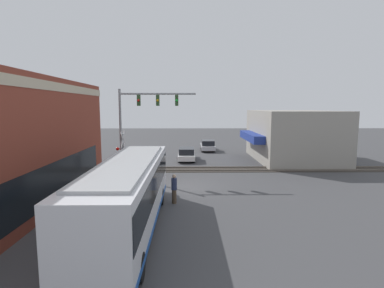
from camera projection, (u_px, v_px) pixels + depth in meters
name	position (u px, v px, depth m)	size (l,w,h in m)	color
ground_plane	(188.00, 187.00, 22.10)	(120.00, 120.00, 0.00)	#424244
shop_building	(292.00, 136.00, 32.87)	(11.29, 9.15, 5.44)	gray
city_bus	(129.00, 192.00, 14.00)	(11.95, 2.59, 3.39)	silver
traffic_signal_gantry	(142.00, 113.00, 25.06)	(0.42, 6.44, 7.34)	gray
crossing_signal	(123.00, 149.00, 25.48)	(1.41, 1.18, 3.81)	gray
rail_track_near	(188.00, 169.00, 28.05)	(2.60, 60.00, 0.15)	#332D28
parked_car_white	(187.00, 154.00, 32.95)	(4.79, 1.82, 1.39)	silver
parked_car_silver	(208.00, 146.00, 40.13)	(4.51, 1.82, 1.43)	#B7B7BC
pedestrian_near_bus	(174.00, 189.00, 18.17)	(0.34, 0.34, 1.80)	#473828
pedestrian_at_crossing	(131.00, 163.00, 26.51)	(0.34, 0.34, 1.79)	#473828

